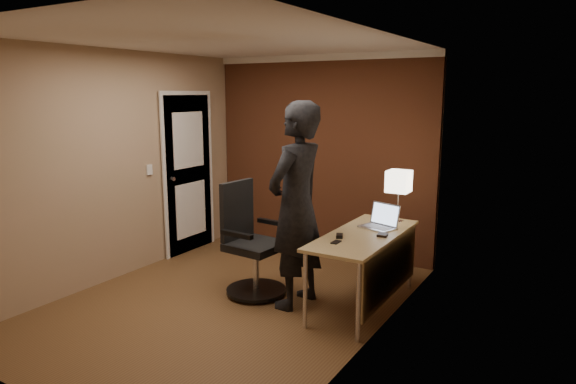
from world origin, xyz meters
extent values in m
plane|color=brown|center=(0.00, 0.00, 0.00)|extent=(4.00, 4.00, 0.00)
plane|color=white|center=(0.00, 0.00, 2.50)|extent=(4.00, 4.00, 0.00)
plane|color=tan|center=(0.00, 2.00, 1.25)|extent=(3.00, 0.00, 3.00)
plane|color=tan|center=(0.00, -2.00, 1.25)|extent=(3.00, 0.00, 3.00)
plane|color=tan|center=(-1.50, 0.00, 1.25)|extent=(0.00, 4.00, 4.00)
plane|color=tan|center=(1.50, 0.00, 1.25)|extent=(0.00, 4.00, 4.00)
cube|color=brown|center=(0.00, 1.97, 1.25)|extent=(2.98, 0.06, 2.50)
cube|color=silver|center=(0.00, 1.96, 2.46)|extent=(3.00, 0.08, 0.08)
cube|color=silver|center=(0.00, -1.96, 2.46)|extent=(3.00, 0.08, 0.08)
cube|color=silver|center=(-1.46, 0.00, 2.46)|extent=(0.08, 4.00, 0.08)
cube|color=silver|center=(1.46, 0.00, 2.46)|extent=(0.08, 4.00, 0.08)
cube|color=silver|center=(-1.48, 1.10, 1.00)|extent=(0.05, 0.82, 2.02)
cube|color=silver|center=(-1.46, 1.10, 1.00)|extent=(0.02, 0.92, 2.12)
cylinder|color=silver|center=(-1.43, 0.77, 1.00)|extent=(0.05, 0.05, 0.05)
cube|color=silver|center=(-1.49, 0.45, 1.15)|extent=(0.02, 0.08, 0.12)
cube|color=tan|center=(1.18, 0.56, 0.71)|extent=(0.60, 1.50, 0.03)
cube|color=tan|center=(1.46, 0.56, 0.43)|extent=(0.02, 1.38, 0.54)
cylinder|color=silver|center=(0.93, -0.13, 0.35)|extent=(0.04, 0.04, 0.70)
cylinder|color=silver|center=(0.93, 1.25, 0.35)|extent=(0.04, 0.04, 0.70)
cylinder|color=silver|center=(1.43, -0.13, 0.35)|extent=(0.04, 0.04, 0.70)
cylinder|color=silver|center=(1.43, 1.25, 0.35)|extent=(0.04, 0.04, 0.70)
cube|color=silver|center=(1.30, 1.15, 0.74)|extent=(0.11, 0.11, 0.01)
cylinder|color=silver|center=(1.30, 1.15, 0.90)|extent=(0.01, 0.01, 0.30)
cube|color=white|center=(1.30, 1.15, 1.16)|extent=(0.22, 0.22, 0.22)
cube|color=silver|center=(1.22, 0.81, 0.74)|extent=(0.38, 0.32, 0.01)
cube|color=silver|center=(1.25, 0.92, 0.85)|extent=(0.33, 0.16, 0.22)
cube|color=#B2CCF2|center=(1.25, 0.91, 0.85)|extent=(0.30, 0.13, 0.19)
cube|color=gray|center=(1.22, 0.80, 0.75)|extent=(0.31, 0.21, 0.00)
cube|color=black|center=(1.04, 0.32, 0.75)|extent=(0.10, 0.12, 0.03)
cube|color=black|center=(1.08, 0.16, 0.73)|extent=(0.06, 0.12, 0.01)
cube|color=black|center=(1.36, 0.57, 0.74)|extent=(0.11, 0.12, 0.02)
cylinder|color=black|center=(0.13, 0.28, 0.04)|extent=(0.61, 0.61, 0.03)
cylinder|color=silver|center=(0.13, 0.28, 0.27)|extent=(0.07, 0.07, 0.46)
cube|color=black|center=(0.13, 0.28, 0.52)|extent=(0.54, 0.54, 0.08)
cube|color=black|center=(-0.11, 0.30, 0.86)|extent=(0.09, 0.46, 0.60)
cube|color=black|center=(0.15, 0.57, 0.70)|extent=(0.38, 0.09, 0.04)
cube|color=black|center=(0.10, 0.00, 0.70)|extent=(0.38, 0.09, 0.04)
imported|color=black|center=(0.60, 0.28, 0.99)|extent=(0.53, 0.76, 1.97)
camera|label=1|loc=(2.96, -3.83, 2.04)|focal=32.00mm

